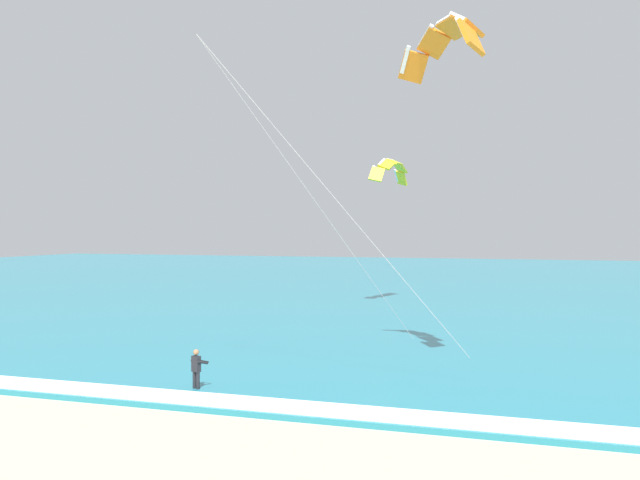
% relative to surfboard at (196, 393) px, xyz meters
% --- Properties ---
extents(sea, '(200.00, 120.00, 0.20)m').
position_rel_surfboard_xyz_m(sea, '(3.68, 57.59, 0.07)').
color(sea, teal).
rests_on(sea, ground).
extents(surf_foam, '(200.00, 1.70, 0.04)m').
position_rel_surfboard_xyz_m(surf_foam, '(3.68, -1.41, 0.19)').
color(surf_foam, white).
rests_on(surf_foam, sea).
extents(surfboard, '(0.93, 1.46, 0.09)m').
position_rel_surfboard_xyz_m(surfboard, '(0.00, 0.00, 0.00)').
color(surfboard, '#239EC6').
rests_on(surfboard, ground).
extents(kitesurfer, '(0.65, 0.64, 1.69)m').
position_rel_surfboard_xyz_m(kitesurfer, '(0.01, 0.02, 0.91)').
color(kitesurfer, '#232328').
rests_on(kitesurfer, ground).
extents(kite_primary, '(10.47, 8.22, 13.98)m').
position_rel_surfboard_xyz_m(kite_primary, '(8.47, 6.18, 14.15)').
color(kite_primary, orange).
extents(kite_distant, '(2.31, 5.60, 2.07)m').
position_rel_surfboard_xyz_m(kite_distant, '(1.06, 30.65, 11.00)').
color(kite_distant, yellow).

